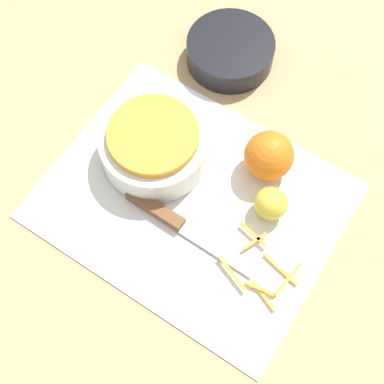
{
  "coord_description": "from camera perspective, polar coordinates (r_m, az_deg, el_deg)",
  "views": [
    {
      "loc": [
        0.19,
        -0.29,
        0.79
      ],
      "look_at": [
        0.0,
        0.0,
        0.04
      ],
      "focal_mm": 50.0,
      "sensor_mm": 36.0,
      "label": 1
    }
  ],
  "objects": [
    {
      "name": "knife",
      "position": [
        0.84,
        -2.58,
        -2.67
      ],
      "size": [
        0.24,
        0.02,
        0.02
      ],
      "rotation": [
        0.0,
        0.0,
        -0.02
      ],
      "color": "brown",
      "rests_on": "cutting_board"
    },
    {
      "name": "orange_left",
      "position": [
        0.86,
        8.21,
        3.86
      ],
      "size": [
        0.08,
        0.08,
        0.08
      ],
      "color": "orange",
      "rests_on": "cutting_board"
    },
    {
      "name": "bowl_speckled",
      "position": [
        0.87,
        -4.05,
        5.07
      ],
      "size": [
        0.18,
        0.18,
        0.07
      ],
      "color": "silver",
      "rests_on": "cutting_board"
    },
    {
      "name": "peel_pile",
      "position": [
        0.82,
        7.5,
        -8.2
      ],
      "size": [
        0.12,
        0.1,
        0.01
      ],
      "color": "orange",
      "rests_on": "cutting_board"
    },
    {
      "name": "lemon",
      "position": [
        0.84,
        8.43,
        -1.22
      ],
      "size": [
        0.05,
        0.05,
        0.05
      ],
      "color": "gold",
      "rests_on": "cutting_board"
    },
    {
      "name": "ground_plane",
      "position": [
        0.86,
        0.0,
        -0.99
      ],
      "size": [
        4.0,
        4.0,
        0.0
      ],
      "primitive_type": "plane",
      "color": "tan"
    },
    {
      "name": "cutting_board",
      "position": [
        0.86,
        0.0,
        -0.91
      ],
      "size": [
        0.46,
        0.36,
        0.01
      ],
      "color": "silver",
      "rests_on": "ground_plane"
    },
    {
      "name": "bowl_dark",
      "position": [
        1.0,
        4.09,
        14.77
      ],
      "size": [
        0.16,
        0.16,
        0.05
      ],
      "color": "black",
      "rests_on": "ground_plane"
    }
  ]
}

